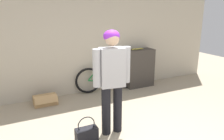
{
  "coord_description": "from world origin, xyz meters",
  "views": [
    {
      "loc": [
        -1.56,
        -2.1,
        2.03
      ],
      "look_at": [
        -0.1,
        0.91,
        1.11
      ],
      "focal_mm": 35.0,
      "sensor_mm": 36.0,
      "label": 1
    }
  ],
  "objects_px": {
    "banana": "(137,49)",
    "handbag": "(87,134)",
    "person": "(112,74)",
    "cardboard_box": "(45,100)",
    "bicycle": "(108,78)"
  },
  "relations": [
    {
      "from": "handbag",
      "to": "bicycle",
      "type": "bearing_deg",
      "value": 56.67
    },
    {
      "from": "bicycle",
      "to": "banana",
      "type": "relative_size",
      "value": 4.62
    },
    {
      "from": "banana",
      "to": "bicycle",
      "type": "bearing_deg",
      "value": 179.08
    },
    {
      "from": "person",
      "to": "bicycle",
      "type": "height_order",
      "value": "person"
    },
    {
      "from": "bicycle",
      "to": "banana",
      "type": "xyz_separation_m",
      "value": [
        0.84,
        -0.01,
        0.69
      ]
    },
    {
      "from": "person",
      "to": "handbag",
      "type": "bearing_deg",
      "value": -160.45
    },
    {
      "from": "person",
      "to": "cardboard_box",
      "type": "relative_size",
      "value": 3.45
    },
    {
      "from": "bicycle",
      "to": "banana",
      "type": "distance_m",
      "value": 1.08
    },
    {
      "from": "bicycle",
      "to": "handbag",
      "type": "height_order",
      "value": "bicycle"
    },
    {
      "from": "person",
      "to": "cardboard_box",
      "type": "xyz_separation_m",
      "value": [
        -0.83,
        1.68,
        -0.94
      ]
    },
    {
      "from": "bicycle",
      "to": "cardboard_box",
      "type": "bearing_deg",
      "value": -168.37
    },
    {
      "from": "banana",
      "to": "handbag",
      "type": "distance_m",
      "value": 2.98
    },
    {
      "from": "person",
      "to": "handbag",
      "type": "xyz_separation_m",
      "value": [
        -0.49,
        -0.1,
        -0.9
      ]
    },
    {
      "from": "bicycle",
      "to": "handbag",
      "type": "bearing_deg",
      "value": -117.02
    },
    {
      "from": "cardboard_box",
      "to": "bicycle",
      "type": "bearing_deg",
      "value": 5.32
    }
  ]
}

